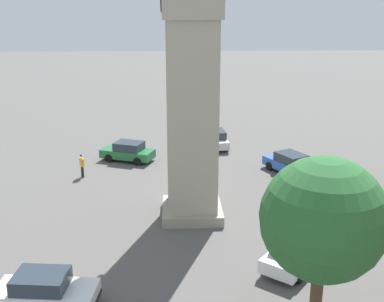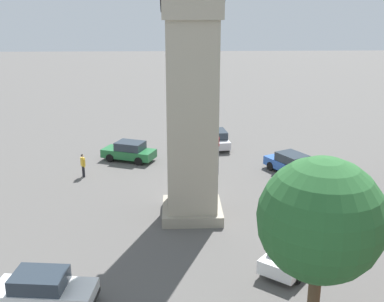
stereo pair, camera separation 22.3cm
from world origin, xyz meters
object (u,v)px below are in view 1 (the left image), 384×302
at_px(car_red_corner, 45,291).
at_px(tree, 323,220).
at_px(car_white_side, 215,139).
at_px(pedestrian, 82,164).
at_px(clock_tower, 192,6).
at_px(car_silver_kerb, 128,151).
at_px(road_sign, 218,149).
at_px(car_blue_kerb, 290,163).
at_px(car_black_far, 295,251).

bearing_deg(car_red_corner, tree, 76.91).
bearing_deg(car_white_side, pedestrian, -55.54).
xyz_separation_m(clock_tower, car_red_corner, (8.44, -6.32, -10.95)).
bearing_deg(car_silver_kerb, road_sign, 63.20).
relative_size(clock_tower, car_silver_kerb, 4.50).
distance_m(car_blue_kerb, car_silver_kerb, 12.46).
relative_size(car_black_far, tree, 0.61).
bearing_deg(car_blue_kerb, car_silver_kerb, -105.87).
xyz_separation_m(clock_tower, pedestrian, (-6.72, -7.51, -10.70)).
relative_size(car_black_far, pedestrian, 2.52).
relative_size(car_blue_kerb, pedestrian, 2.62).
relative_size(car_black_far, road_sign, 1.52).
bearing_deg(tree, car_red_corner, -103.09).
relative_size(car_red_corner, car_white_side, 1.00).
bearing_deg(clock_tower, car_silver_kerb, -155.96).
bearing_deg(car_black_far, car_red_corner, -75.90).
height_order(car_silver_kerb, tree, tree).
bearing_deg(pedestrian, car_red_corner, 4.50).
distance_m(car_red_corner, pedestrian, 15.21).
bearing_deg(road_sign, car_red_corner, -28.91).
bearing_deg(pedestrian, road_sign, 90.92).
height_order(car_white_side, road_sign, road_sign).
xyz_separation_m(car_red_corner, tree, (2.39, 10.28, 4.09)).
height_order(car_blue_kerb, car_white_side, same).
height_order(car_silver_kerb, car_red_corner, same).
height_order(clock_tower, car_blue_kerb, clock_tower).
distance_m(car_black_far, tree, 6.59).
distance_m(car_blue_kerb, road_sign, 5.39).
relative_size(clock_tower, car_blue_kerb, 4.53).
relative_size(car_blue_kerb, car_white_side, 1.03).
bearing_deg(pedestrian, clock_tower, 48.17).
height_order(car_silver_kerb, car_black_far, same).
xyz_separation_m(car_white_side, car_black_far, (19.34, 2.02, 0.00)).
bearing_deg(pedestrian, car_silver_kerb, 140.48).
bearing_deg(car_white_side, clock_tower, -10.64).
bearing_deg(car_blue_kerb, tree, -11.01).
distance_m(car_silver_kerb, car_white_side, 7.89).
bearing_deg(tree, car_white_side, -176.72).
bearing_deg(car_silver_kerb, tree, 22.04).
relative_size(car_white_side, tree, 0.61).
bearing_deg(road_sign, car_blue_kerb, 89.85).
distance_m(car_blue_kerb, car_white_side, 8.33).
height_order(car_silver_kerb, pedestrian, pedestrian).
relative_size(car_silver_kerb, car_red_corner, 1.04).
height_order(car_white_side, pedestrian, pedestrian).
relative_size(car_white_side, car_black_far, 1.01).
bearing_deg(car_white_side, car_blue_kerb, 35.59).
distance_m(car_silver_kerb, road_sign, 7.62).
bearing_deg(clock_tower, car_black_far, 38.77).
bearing_deg(tree, car_blue_kerb, 168.99).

